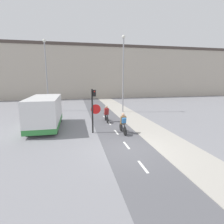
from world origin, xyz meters
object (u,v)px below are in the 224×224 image
(cyclist_far, at_px, (106,115))
(traffic_light_pole, at_px, (94,106))
(street_lamp_far, at_px, (46,69))
(van, at_px, (45,113))
(cyclist_near, at_px, (123,124))
(street_lamp_sidewalk, at_px, (123,68))

(cyclist_far, bearing_deg, traffic_light_pole, -116.04)
(street_lamp_far, height_order, van, street_lamp_far)
(cyclist_near, bearing_deg, cyclist_far, 98.91)
(traffic_light_pole, relative_size, cyclist_far, 1.93)
(traffic_light_pole, distance_m, van, 4.09)
(street_lamp_far, distance_m, cyclist_near, 12.41)
(van, bearing_deg, street_lamp_sidewalk, 33.17)
(street_lamp_sidewalk, xyz_separation_m, cyclist_far, (-2.59, -4.01, -4.24))
(street_lamp_sidewalk, height_order, cyclist_near, street_lamp_sidewalk)
(traffic_light_pole, height_order, van, traffic_light_pole)
(traffic_light_pole, height_order, street_lamp_far, street_lamp_far)
(cyclist_far, xyz_separation_m, van, (-4.91, -0.89, 0.52))
(traffic_light_pole, bearing_deg, street_lamp_far, 114.37)
(cyclist_far, relative_size, van, 0.31)
(street_lamp_far, relative_size, van, 1.53)
(street_lamp_far, bearing_deg, street_lamp_sidewalk, -16.70)
(cyclist_near, xyz_separation_m, cyclist_far, (-0.54, 3.46, -0.04))
(traffic_light_pole, bearing_deg, street_lamp_sidewalk, 59.89)
(cyclist_near, relative_size, van, 0.32)
(cyclist_near, xyz_separation_m, van, (-5.45, 2.57, 0.48))
(cyclist_far, bearing_deg, cyclist_near, -81.09)
(cyclist_far, distance_m, van, 5.02)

